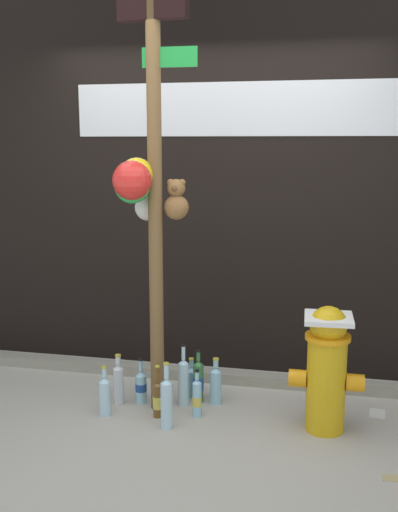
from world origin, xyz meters
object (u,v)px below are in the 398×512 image
object	(u,v)px
bottle_3	(197,398)
bottle_9	(105,395)
bottle_1	(141,386)
bottle_2	(216,384)
bottle_0	(184,381)
memorial_post	(147,162)
bottle_7	(191,381)
bottle_8	(119,383)
fire_hydrant	(327,366)
bottle_6	(158,399)
bottle_4	(167,402)
bottle_5	(198,381)

from	to	relation	value
bottle_3	bottle_9	distance (m)	0.61
bottle_1	bottle_2	size ratio (longest dim) A/B	0.98
bottle_0	memorial_post	bearing A→B (deg)	-152.27
bottle_7	bottle_9	bearing A→B (deg)	-139.86
bottle_3	memorial_post	bearing A→B (deg)	171.73
bottle_2	bottle_8	size ratio (longest dim) A/B	0.93
fire_hydrant	bottle_3	size ratio (longest dim) A/B	2.49
bottle_3	bottle_6	world-z (taller)	bottle_6
memorial_post	bottle_3	bearing A→B (deg)	-8.27
bottle_4	bottle_5	size ratio (longest dim) A/B	1.16
memorial_post	bottle_1	world-z (taller)	memorial_post
bottle_5	bottle_0	bearing A→B (deg)	-141.05
memorial_post	bottle_4	bearing A→B (deg)	-53.84
fire_hydrant	memorial_post	bearing A→B (deg)	176.86
bottle_6	bottle_9	bearing A→B (deg)	-172.30
bottle_0	bottle_6	size ratio (longest dim) A/B	1.22
bottle_2	bottle_9	xyz separation A→B (m)	(-0.68, -0.33, -0.00)
fire_hydrant	bottle_6	xyz separation A→B (m)	(-1.07, -0.05, -0.29)
fire_hydrant	bottle_8	world-z (taller)	fire_hydrant
fire_hydrant	bottle_5	bearing A→B (deg)	164.28
bottle_9	bottle_2	bearing A→B (deg)	25.97
bottle_3	bottle_7	size ratio (longest dim) A/B	1.13
bottle_1	bottle_7	world-z (taller)	bottle_1
fire_hydrant	bottle_0	xyz separation A→B (m)	(-0.95, 0.17, -0.24)
bottle_9	bottle_0	bearing A→B (deg)	29.43
bottle_8	bottle_4	bearing A→B (deg)	-34.27
bottle_6	bottle_7	distance (m)	0.39
bottle_3	fire_hydrant	bearing A→B (deg)	-1.04
bottle_7	bottle_6	bearing A→B (deg)	-111.30
bottle_1	bottle_8	world-z (taller)	bottle_8
fire_hydrant	bottle_4	bearing A→B (deg)	-169.15
bottle_0	bottle_8	xyz separation A→B (m)	(-0.44, -0.07, -0.02)
bottle_9	bottle_8	bearing A→B (deg)	81.54
bottle_1	bottle_6	xyz separation A→B (m)	(0.17, -0.19, 0.00)
bottle_6	bottle_9	xyz separation A→B (m)	(-0.35, -0.05, 0.01)
bottle_1	bottle_2	bearing A→B (deg)	10.97
bottle_4	bottle_6	distance (m)	0.18
bottle_4	bottle_8	xyz separation A→B (m)	(-0.42, 0.28, -0.02)
fire_hydrant	bottle_9	bearing A→B (deg)	-176.24
bottle_6	bottle_5	bearing A→B (deg)	54.03
bottle_2	bottle_4	distance (m)	0.49
bottle_7	bottle_3	bearing A→B (deg)	-70.76
bottle_2	bottle_6	size ratio (longest dim) A/B	0.92
bottle_5	bottle_7	xyz separation A→B (m)	(-0.07, 0.08, -0.03)
memorial_post	bottle_5	distance (m)	1.54
bottle_0	fire_hydrant	bearing A→B (deg)	-10.24
bottle_0	bottle_4	size ratio (longest dim) A/B	1.00
bottle_2	bottle_3	xyz separation A→B (m)	(-0.08, -0.22, -0.01)
fire_hydrant	bottle_9	size ratio (longest dim) A/B	2.37
bottle_3	bottle_4	bearing A→B (deg)	-126.87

